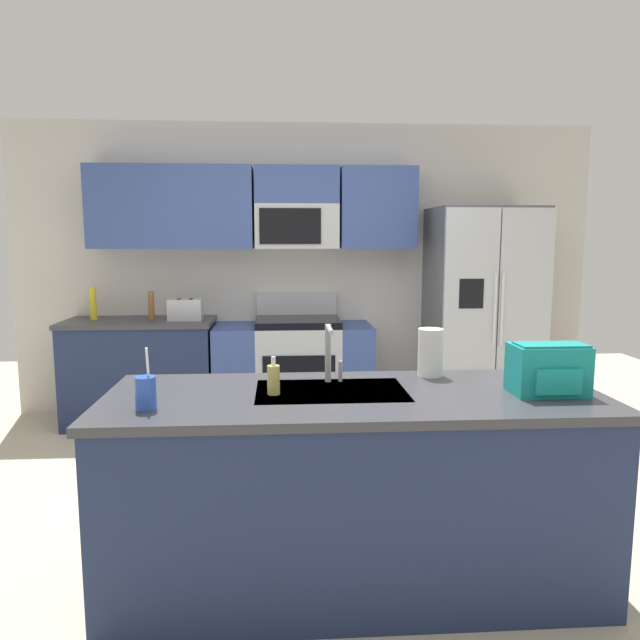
% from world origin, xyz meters
% --- Properties ---
extents(ground_plane, '(9.00, 9.00, 0.00)m').
position_xyz_m(ground_plane, '(0.00, 0.00, 0.00)').
color(ground_plane, beige).
rests_on(ground_plane, ground).
extents(kitchen_wall_unit, '(5.20, 0.43, 2.60)m').
position_xyz_m(kitchen_wall_unit, '(-0.14, 2.08, 1.47)').
color(kitchen_wall_unit, beige).
rests_on(kitchen_wall_unit, ground).
extents(back_counter, '(1.25, 0.63, 0.90)m').
position_xyz_m(back_counter, '(-1.44, 1.80, 0.45)').
color(back_counter, '#1E2A4D').
rests_on(back_counter, ground).
extents(range_oven, '(1.36, 0.61, 1.10)m').
position_xyz_m(range_oven, '(-0.12, 1.80, 0.44)').
color(range_oven, '#B7BABF').
rests_on(range_oven, ground).
extents(refrigerator, '(0.90, 0.76, 1.85)m').
position_xyz_m(refrigerator, '(1.52, 1.73, 0.93)').
color(refrigerator, '#4C4F54').
rests_on(refrigerator, ground).
extents(island_counter, '(2.22, 0.85, 0.90)m').
position_xyz_m(island_counter, '(0.09, -0.71, 0.45)').
color(island_counter, '#1E2A4D').
rests_on(island_counter, ground).
extents(toaster, '(0.28, 0.16, 0.18)m').
position_xyz_m(toaster, '(-1.04, 1.75, 0.99)').
color(toaster, '#B7BABF').
rests_on(toaster, back_counter).
extents(pepper_mill, '(0.05, 0.05, 0.24)m').
position_xyz_m(pepper_mill, '(-1.33, 1.80, 1.02)').
color(pepper_mill, brown).
rests_on(pepper_mill, back_counter).
extents(bottle_yellow, '(0.06, 0.06, 0.28)m').
position_xyz_m(bottle_yellow, '(-1.83, 1.84, 1.04)').
color(bottle_yellow, yellow).
rests_on(bottle_yellow, back_counter).
extents(sink_faucet, '(0.08, 0.21, 0.28)m').
position_xyz_m(sink_faucet, '(-0.00, -0.52, 1.07)').
color(sink_faucet, '#B7BABF').
rests_on(sink_faucet, island_counter).
extents(drink_cup_blue, '(0.08, 0.08, 0.26)m').
position_xyz_m(drink_cup_blue, '(-0.78, -0.91, 0.97)').
color(drink_cup_blue, blue).
rests_on(drink_cup_blue, island_counter).
extents(soap_dispenser, '(0.06, 0.06, 0.17)m').
position_xyz_m(soap_dispenser, '(-0.27, -0.71, 0.97)').
color(soap_dispenser, '#D8CC66').
rests_on(soap_dispenser, island_counter).
extents(paper_towel_roll, '(0.12, 0.12, 0.24)m').
position_xyz_m(paper_towel_roll, '(0.52, -0.40, 1.02)').
color(paper_towel_roll, white).
rests_on(paper_towel_roll, island_counter).
extents(backpack, '(0.32, 0.22, 0.23)m').
position_xyz_m(backpack, '(0.95, -0.78, 1.02)').
color(backpack, teal).
rests_on(backpack, island_counter).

